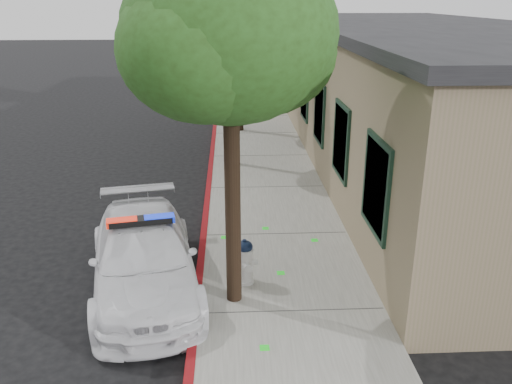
% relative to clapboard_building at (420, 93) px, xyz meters
% --- Properties ---
extents(ground, '(120.00, 120.00, 0.00)m').
position_rel_clapboard_building_xyz_m(ground, '(-6.69, -9.00, -2.13)').
color(ground, black).
rests_on(ground, ground).
extents(sidewalk, '(3.20, 60.00, 0.15)m').
position_rel_clapboard_building_xyz_m(sidewalk, '(-5.09, -6.00, -2.05)').
color(sidewalk, gray).
rests_on(sidewalk, ground).
extents(red_curb, '(0.14, 60.00, 0.16)m').
position_rel_clapboard_building_xyz_m(red_curb, '(-6.63, -6.00, -2.05)').
color(red_curb, maroon).
rests_on(red_curb, ground).
extents(clapboard_building, '(7.30, 20.89, 4.24)m').
position_rel_clapboard_building_xyz_m(clapboard_building, '(0.00, 0.00, 0.00)').
color(clapboard_building, '#836E55').
rests_on(clapboard_building, ground).
extents(police_car, '(2.63, 4.72, 1.41)m').
position_rel_clapboard_building_xyz_m(police_car, '(-7.59, -7.93, -1.48)').
color(police_car, white).
rests_on(police_car, ground).
extents(fire_hydrant, '(0.48, 0.42, 0.84)m').
position_rel_clapboard_building_xyz_m(fire_hydrant, '(-5.80, -8.03, -1.55)').
color(fire_hydrant, white).
rests_on(fire_hydrant, sidewalk).
extents(street_tree_near, '(3.19, 3.12, 5.71)m').
position_rel_clapboard_building_xyz_m(street_tree_near, '(-5.98, -8.58, 2.28)').
color(street_tree_near, black).
rests_on(street_tree_near, sidewalk).
extents(street_tree_mid, '(2.95, 2.85, 5.41)m').
position_rel_clapboard_building_xyz_m(street_tree_mid, '(-5.98, -0.76, 2.10)').
color(street_tree_mid, black).
rests_on(street_tree_mid, sidewalk).
extents(street_tree_far, '(3.45, 3.19, 6.03)m').
position_rel_clapboard_building_xyz_m(street_tree_far, '(-5.62, 3.46, 2.55)').
color(street_tree_far, black).
rests_on(street_tree_far, sidewalk).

